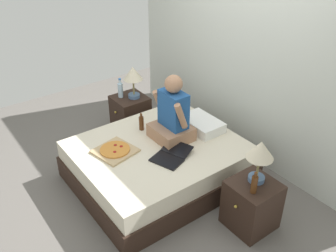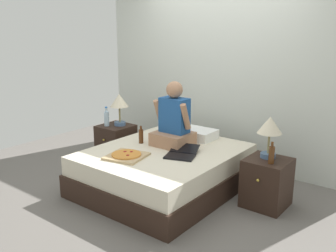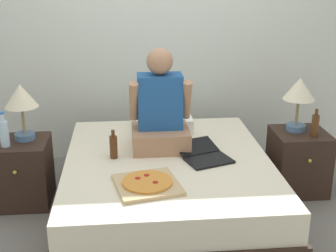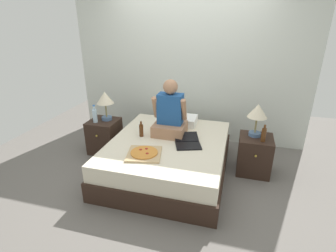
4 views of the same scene
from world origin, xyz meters
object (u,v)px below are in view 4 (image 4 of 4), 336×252
nightstand_left (105,136)px  lamp_on_left_nightstand (105,100)px  lamp_on_right_nightstand (258,113)px  nightstand_right (254,155)px  pizza_box (144,153)px  laptop (188,143)px  bed (168,157)px  water_bottle (95,115)px  beer_bottle_on_bed (141,130)px  person_seated (170,115)px  beer_bottle (264,134)px

nightstand_left → lamp_on_left_nightstand: 0.59m
lamp_on_left_nightstand → lamp_on_right_nightstand: same height
nightstand_right → pizza_box: same height
lamp_on_left_nightstand → laptop: (1.38, -0.41, -0.35)m
nightstand_left → bed: bearing=-16.0°
water_bottle → beer_bottle_on_bed: size_ratio=1.25×
lamp_on_left_nightstand → person_seated: 1.08m
bed → pizza_box: pizza_box is taller
nightstand_right → person_seated: size_ratio=0.68×
lamp_on_left_nightstand → beer_bottle: size_ratio=1.96×
nightstand_left → person_seated: size_ratio=0.68×
lamp_on_left_nightstand → lamp_on_right_nightstand: 2.22m
nightstand_right → person_seated: bearing=-175.2°
person_seated → lamp_on_left_nightstand: bearing=172.1°
beer_bottle → person_seated: person_seated is taller
water_bottle → person_seated: bearing=-0.4°
lamp_on_right_nightstand → bed: bearing=-161.2°
water_bottle → lamp_on_right_nightstand: 2.35m
nightstand_right → beer_bottle: (0.07, -0.10, 0.36)m
nightstand_right → person_seated: person_seated is taller
lamp_on_left_nightstand → laptop: bearing=-16.5°
person_seated → lamp_on_right_nightstand: bearing=7.4°
water_bottle → pizza_box: 1.26m
lamp_on_right_nightstand → pizza_box: size_ratio=0.95×
laptop → beer_bottle_on_bed: 0.68m
bed → water_bottle: size_ratio=6.67×
lamp_on_left_nightstand → pizza_box: lamp_on_left_nightstand is taller
water_bottle → person_seated: size_ratio=0.35×
lamp_on_left_nightstand → beer_bottle: lamp_on_left_nightstand is taller
laptop → lamp_on_left_nightstand: bearing=163.5°
nightstand_right → bed: bearing=-164.0°
laptop → pizza_box: bearing=-136.7°
water_bottle → nightstand_right: (2.37, 0.09, -0.38)m
lamp_on_right_nightstand → person_seated: bearing=-172.6°
bed → beer_bottle: beer_bottle is taller
beer_bottle_on_bed → lamp_on_right_nightstand: bearing=12.6°
nightstand_left → beer_bottle_on_bed: (0.75, -0.29, 0.31)m
lamp_on_right_nightstand → beer_bottle: bearing=-56.3°
lamp_on_left_nightstand → nightstand_right: bearing=-1.3°
beer_bottle → nightstand_left: bearing=177.6°
nightstand_right → lamp_on_right_nightstand: 0.59m
person_seated → pizza_box: 0.74m
water_bottle → nightstand_right: water_bottle is taller
beer_bottle → laptop: bearing=-164.7°
water_bottle → beer_bottle_on_bed: water_bottle is taller
laptop → nightstand_left: bearing=165.8°
lamp_on_right_nightstand → nightstand_right: bearing=-59.1°
pizza_box → beer_bottle_on_bed: 0.55m
nightstand_right → lamp_on_right_nightstand: bearing=120.9°
pizza_box → nightstand_left: bearing=141.2°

